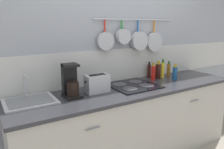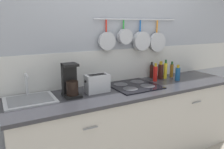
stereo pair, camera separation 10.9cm
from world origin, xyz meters
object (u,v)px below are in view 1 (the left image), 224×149
object	(u,v)px
bottle_hot_sauce	(153,73)
bottle_vinegar	(158,71)
bottle_dish_soap	(175,73)
bottle_olive_oil	(169,70)
bottle_sesame_oil	(149,71)
coffee_maker	(71,83)
bottle_cooking_wine	(163,70)
toaster	(97,84)

from	to	relation	value
bottle_hot_sauce	bottle_vinegar	xyz separation A→B (m)	(0.13, 0.05, 0.00)
bottle_dish_soap	bottle_olive_oil	world-z (taller)	bottle_olive_oil
bottle_dish_soap	bottle_olive_oil	size ratio (longest dim) A/B	0.95
bottle_sesame_oil	coffee_maker	bearing A→B (deg)	-170.45
bottle_vinegar	bottle_dish_soap	distance (m)	0.22
coffee_maker	bottle_hot_sauce	size ratio (longest dim) A/B	1.45
bottle_sesame_oil	bottle_cooking_wine	size ratio (longest dim) A/B	0.86
toaster	bottle_vinegar	bearing A→B (deg)	6.90
bottle_hot_sauce	bottle_cooking_wine	distance (m)	0.21
bottle_sesame_oil	bottle_cooking_wine	world-z (taller)	bottle_cooking_wine
bottle_sesame_oil	bottle_vinegar	distance (m)	0.12
coffee_maker	bottle_cooking_wine	xyz separation A→B (m)	(1.34, 0.09, -0.03)
bottle_hot_sauce	bottle_vinegar	distance (m)	0.15
bottle_cooking_wine	bottle_dish_soap	world-z (taller)	bottle_cooking_wine
bottle_vinegar	bottle_cooking_wine	distance (m)	0.07
coffee_maker	bottle_vinegar	size ratio (longest dim) A/B	1.41
bottle_sesame_oil	bottle_dish_soap	distance (m)	0.34
coffee_maker	bottle_vinegar	distance (m)	1.27
bottle_hot_sauce	bottle_dish_soap	distance (m)	0.30
bottle_hot_sauce	bottle_vinegar	size ratio (longest dim) A/B	0.97
bottle_cooking_wine	bottle_hot_sauce	bearing A→B (deg)	-168.83
coffee_maker	toaster	bearing A→B (deg)	-3.40
bottle_olive_oil	toaster	bearing A→B (deg)	-174.02
toaster	bottle_cooking_wine	bearing A→B (deg)	5.67
bottle_sesame_oil	bottle_dish_soap	world-z (taller)	bottle_sesame_oil
toaster	bottle_vinegar	distance (m)	0.99
coffee_maker	bottle_hot_sauce	bearing A→B (deg)	2.37
toaster	coffee_maker	bearing A→B (deg)	176.60
bottle_dish_soap	bottle_vinegar	bearing A→B (deg)	128.29
coffee_maker	bottle_dish_soap	size ratio (longest dim) A/B	1.64
bottle_sesame_oil	bottle_dish_soap	xyz separation A→B (m)	(0.21, -0.27, -0.01)
bottle_hot_sauce	bottle_sesame_oil	xyz separation A→B (m)	(0.06, 0.15, -0.01)
bottle_hot_sauce	bottle_cooking_wine	xyz separation A→B (m)	(0.20, 0.04, 0.01)
coffee_maker	toaster	size ratio (longest dim) A/B	1.24
bottle_cooking_wine	bottle_olive_oil	size ratio (longest dim) A/B	1.18
bottle_hot_sauce	bottle_vinegar	bearing A→B (deg)	22.20
coffee_maker	bottle_hot_sauce	world-z (taller)	coffee_maker
bottle_hot_sauce	bottle_sesame_oil	size ratio (longest dim) A/B	1.06
toaster	bottle_olive_oil	size ratio (longest dim) A/B	1.26
coffee_maker	bottle_vinegar	xyz separation A→B (m)	(1.27, 0.10, -0.03)
bottle_hot_sauce	bottle_dish_soap	xyz separation A→B (m)	(0.27, -0.12, -0.01)
toaster	bottle_olive_oil	bearing A→B (deg)	5.98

